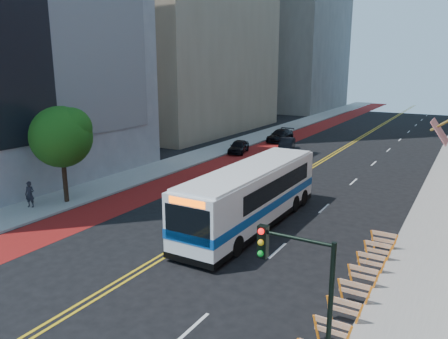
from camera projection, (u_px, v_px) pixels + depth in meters
The scene contains 14 objects.
ground at pixel (131, 276), 20.30m from camera, with size 160.00×160.00×0.00m, color black.
sidewalk_left at pixel (227, 147), 51.36m from camera, with size 4.00×140.00×0.15m, color gray.
bus_lane_paint at pixel (256, 151), 49.47m from camera, with size 3.60×140.00×0.01m, color maroon.
center_line_inner at pixel (325, 158), 45.62m from camera, with size 0.14×140.00×0.01m, color gold.
center_line_outer at pixel (328, 158), 45.44m from camera, with size 0.14×140.00×0.01m, color gold.
lane_dashes at pixel (388, 150), 49.92m from camera, with size 0.14×98.20×0.01m.
construction_barriers at pixel (359, 282), 18.34m from camera, with size 1.42×10.91×1.00m.
street_tree at pixel (62, 134), 29.70m from camera, with size 4.20×4.20×6.70m.
traffic_signal at pixel (299, 285), 11.88m from camera, with size 2.21×0.34×5.07m.
transit_bus at pixel (252, 195), 26.28m from camera, with size 3.01×13.42×3.68m.
car_a at pixel (239, 147), 48.16m from camera, with size 1.67×4.16×1.42m, color black.
car_b at pixel (287, 144), 49.70m from camera, with size 1.50×4.29×1.41m, color black.
car_c at pixel (280, 135), 55.38m from camera, with size 2.09×5.15×1.49m, color black.
pedestrian at pixel (30, 194), 29.38m from camera, with size 0.65×0.42×1.77m, color black.
Camera 1 is at (13.06, -13.89, 9.58)m, focal length 35.00 mm.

